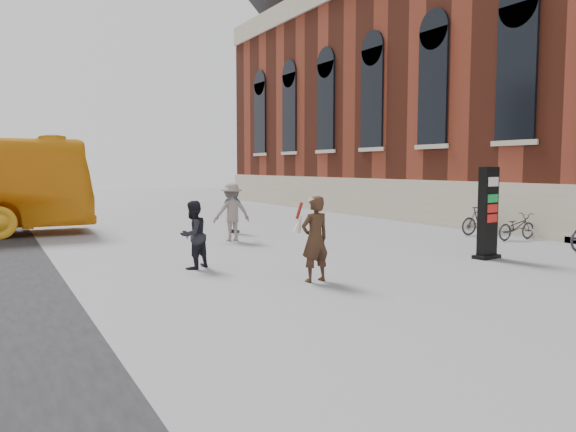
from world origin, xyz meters
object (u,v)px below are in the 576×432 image
pedestrian_a (193,235)px  pedestrian_b (232,212)px  info_pylon (488,213)px  woman (315,238)px  bike_6 (516,227)px  bike_7 (480,221)px  pedestrian_c (233,210)px

pedestrian_a → pedestrian_b: bearing=-153.2°
info_pylon → woman: bearing=175.7°
pedestrian_b → bike_6: (8.15, -4.09, -0.49)m
pedestrian_b → bike_7: pedestrian_b is taller
woman → bike_7: bearing=-160.4°
pedestrian_b → pedestrian_c: bearing=-110.0°
woman → bike_7: 10.00m
info_pylon → woman: (-5.39, -0.42, -0.27)m
woman → bike_7: woman is taller
woman → bike_7: size_ratio=1.08×
info_pylon → bike_6: info_pylon is taller
woman → pedestrian_b: pedestrian_b is taller
woman → pedestrian_b: 6.76m
info_pylon → pedestrian_a: size_ratio=1.49×
pedestrian_c → woman: bearing=142.5°
woman → pedestrian_a: woman is taller
info_pylon → bike_6: 4.37m
bike_7 → pedestrian_a: bearing=101.4°
pedestrian_a → pedestrian_c: pedestrian_c is taller
bike_6 → bike_7: bike_7 is taller
info_pylon → bike_7: info_pylon is taller
woman → pedestrian_b: size_ratio=0.95×
bike_7 → bike_6: bearing=-176.7°
pedestrian_a → pedestrian_c: size_ratio=0.96×
info_pylon → pedestrian_a: info_pylon is taller
bike_7 → woman: bearing=117.6°
bike_7 → info_pylon: bearing=138.1°
pedestrian_a → bike_6: 10.82m
info_pylon → pedestrian_c: 8.99m
pedestrian_a → bike_7: (10.81, 1.53, -0.30)m
woman → bike_6: bearing=-168.7°
bike_7 → pedestrian_b: bearing=75.7°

